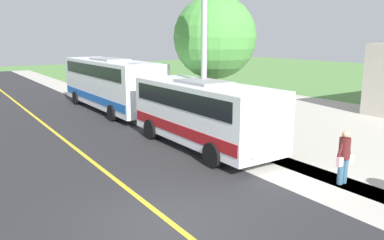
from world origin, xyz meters
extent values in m
plane|color=#548442|center=(0.00, 0.00, 0.00)|extent=(120.00, 120.00, 0.00)
cube|color=#28282B|center=(0.00, 0.00, 0.00)|extent=(8.00, 100.00, 0.01)
cube|color=#B2ADA3|center=(-5.20, 0.00, 0.00)|extent=(2.40, 100.00, 0.01)
cube|color=gold|center=(0.00, 0.00, 0.01)|extent=(0.16, 100.00, 0.00)
cube|color=white|center=(-4.53, -4.89, 1.50)|extent=(2.46, 7.46, 2.31)
cube|color=maroon|center=(-4.53, -4.89, 0.90)|extent=(2.50, 7.31, 0.44)
cube|color=black|center=(-4.53, -4.89, 2.11)|extent=(2.50, 6.71, 0.70)
cube|color=gray|center=(-4.53, -4.89, 2.72)|extent=(1.48, 2.24, 0.12)
cylinder|color=black|center=(-5.76, -2.57, 0.45)|extent=(0.25, 0.90, 0.90)
cylinder|color=black|center=(-3.30, -2.57, 0.45)|extent=(0.25, 0.90, 0.90)
cylinder|color=black|center=(-5.76, -7.20, 0.45)|extent=(0.25, 0.90, 0.90)
cylinder|color=black|center=(-3.30, -7.20, 0.45)|extent=(0.25, 0.90, 0.90)
sphere|color=#F2EACC|center=(-5.21, -1.14, 0.70)|extent=(0.20, 0.20, 0.20)
sphere|color=#F2EACC|center=(-3.85, -1.14, 0.70)|extent=(0.20, 0.20, 0.20)
cube|color=white|center=(-4.57, -14.94, 1.73)|extent=(2.54, 10.38, 2.76)
cube|color=blue|center=(-4.57, -14.94, 0.90)|extent=(2.58, 10.17, 0.44)
cube|color=black|center=(-4.57, -14.94, 2.56)|extent=(2.58, 9.34, 0.70)
cube|color=gray|center=(-4.57, -14.94, 3.17)|extent=(1.52, 3.11, 0.12)
cylinder|color=black|center=(-5.84, -11.73, 0.45)|extent=(0.25, 0.90, 0.90)
cylinder|color=black|center=(-3.30, -11.73, 0.45)|extent=(0.25, 0.90, 0.90)
cylinder|color=black|center=(-5.84, -18.16, 0.45)|extent=(0.25, 0.90, 0.90)
cylinder|color=black|center=(-3.30, -18.16, 0.45)|extent=(0.25, 0.90, 0.90)
sphere|color=#F2EACC|center=(-5.26, -9.73, 0.70)|extent=(0.20, 0.20, 0.20)
sphere|color=#F2EACC|center=(-3.87, -9.73, 0.70)|extent=(0.20, 0.20, 0.20)
cylinder|color=#335972|center=(-5.87, 0.88, 0.41)|extent=(0.18, 0.18, 0.83)
cylinder|color=#335972|center=(-5.67, 0.88, 0.41)|extent=(0.18, 0.18, 0.83)
cylinder|color=#4C1919|center=(-5.77, 0.88, 1.15)|extent=(0.34, 0.34, 0.65)
sphere|color=tan|center=(-5.77, 0.88, 1.59)|extent=(0.22, 0.22, 0.22)
cylinder|color=#4C1919|center=(-5.95, 0.88, 1.18)|extent=(0.28, 0.10, 0.59)
cube|color=white|center=(-6.03, 0.93, 0.77)|extent=(0.20, 0.12, 0.28)
cylinder|color=#4C1919|center=(-5.59, 0.88, 1.18)|extent=(0.28, 0.10, 0.59)
cube|color=beige|center=(-5.51, 0.93, 0.77)|extent=(0.20, 0.12, 0.28)
cylinder|color=#9E9EA3|center=(-5.00, -5.50, 3.76)|extent=(0.24, 0.24, 7.52)
cylinder|color=brown|center=(-7.40, -7.94, 1.46)|extent=(0.36, 0.36, 2.92)
sphere|color=#478C3D|center=(-7.40, -7.94, 4.48)|extent=(4.15, 4.15, 4.15)
camera|label=1|loc=(4.32, 7.58, 4.45)|focal=35.50mm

